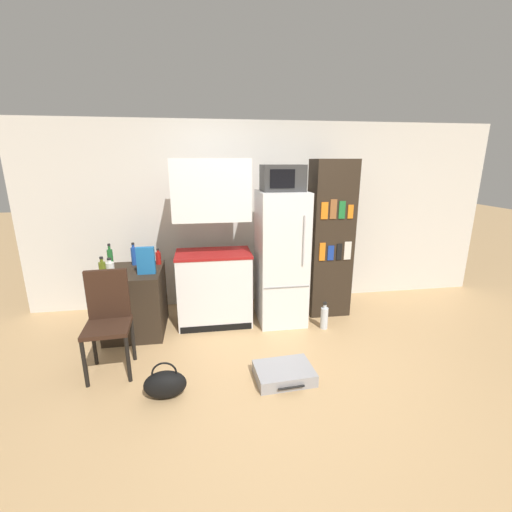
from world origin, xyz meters
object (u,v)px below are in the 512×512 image
(bottle_milk_white, at_px, (110,270))
(suitcase_large_flat, at_px, (284,373))
(bookshelf, at_px, (330,239))
(bottle_blue_soda, at_px, (134,256))
(bowl, at_px, (144,266))
(chair, at_px, (108,313))
(refrigerator, at_px, (281,258))
(water_bottle_front, at_px, (324,317))
(handbag, at_px, (165,384))
(bottle_ketchup_red, at_px, (158,258))
(cereal_box, at_px, (146,261))
(bottle_clear_short, at_px, (152,258))
(microwave, at_px, (283,178))
(side_table, at_px, (135,301))
(bottle_green_tall, at_px, (111,260))
(kitchen_hutch, at_px, (213,251))
(bottle_olive_oil, at_px, (103,271))

(bottle_milk_white, bearing_deg, suitcase_large_flat, -29.90)
(bookshelf, distance_m, bottle_blue_soda, 2.42)
(bowl, xyz_separation_m, chair, (-0.22, -0.82, -0.20))
(refrigerator, distance_m, chair, 2.02)
(water_bottle_front, bearing_deg, bottle_blue_soda, 166.87)
(handbag, height_order, water_bottle_front, same)
(bottle_ketchup_red, relative_size, cereal_box, 0.64)
(refrigerator, bearing_deg, bottle_milk_white, -171.86)
(bottle_clear_short, height_order, bottle_milk_white, bottle_milk_white)
(microwave, height_order, suitcase_large_flat, microwave)
(bowl, distance_m, cereal_box, 0.26)
(side_table, relative_size, cereal_box, 2.50)
(bookshelf, relative_size, bottle_milk_white, 9.10)
(bottle_ketchup_red, distance_m, bottle_green_tall, 0.53)
(kitchen_hutch, height_order, chair, kitchen_hutch)
(side_table, bearing_deg, bottle_olive_oil, -125.23)
(bottle_olive_oil, bearing_deg, handbag, -55.32)
(bottle_ketchup_red, distance_m, water_bottle_front, 2.12)
(bookshelf, bearing_deg, water_bottle_front, -112.62)
(bottle_olive_oil, bearing_deg, chair, -73.88)
(bowl, bearing_deg, chair, -104.76)
(bottle_clear_short, height_order, chair, chair)
(kitchen_hutch, distance_m, water_bottle_front, 1.55)
(refrigerator, height_order, bottle_clear_short, refrigerator)
(bottle_olive_oil, height_order, bowl, bottle_olive_oil)
(bookshelf, xyz_separation_m, bottle_milk_white, (-2.58, -0.40, -0.15))
(bottle_clear_short, xyz_separation_m, bottle_blue_soda, (-0.20, -0.01, 0.04))
(microwave, bearing_deg, bottle_ketchup_red, 173.61)
(kitchen_hutch, height_order, refrigerator, kitchen_hutch)
(microwave, bearing_deg, side_table, -178.45)
(water_bottle_front, bearing_deg, refrigerator, 143.97)
(bookshelf, relative_size, water_bottle_front, 5.88)
(bottle_green_tall, distance_m, bottle_milk_white, 0.26)
(kitchen_hutch, distance_m, bookshelf, 1.48)
(handbag, bearing_deg, water_bottle_front, 29.16)
(refrigerator, height_order, water_bottle_front, refrigerator)
(cereal_box, height_order, chair, cereal_box)
(bottle_clear_short, xyz_separation_m, suitcase_large_flat, (1.31, -1.42, -0.77))
(side_table, height_order, cereal_box, cereal_box)
(refrigerator, xyz_separation_m, bottle_milk_white, (-1.91, -0.27, 0.04))
(bottle_green_tall, bearing_deg, refrigerator, 0.72)
(bottle_blue_soda, height_order, chair, bottle_blue_soda)
(microwave, distance_m, water_bottle_front, 1.72)
(bottle_milk_white, bearing_deg, water_bottle_front, -1.60)
(refrigerator, distance_m, bottle_blue_soda, 1.76)
(handbag, bearing_deg, bottle_blue_soda, 106.77)
(side_table, bearing_deg, bottle_blue_soda, 92.01)
(side_table, xyz_separation_m, refrigerator, (1.74, 0.05, 0.43))
(bottle_ketchup_red, relative_size, water_bottle_front, 0.57)
(refrigerator, bearing_deg, bottle_ketchup_red, 173.67)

